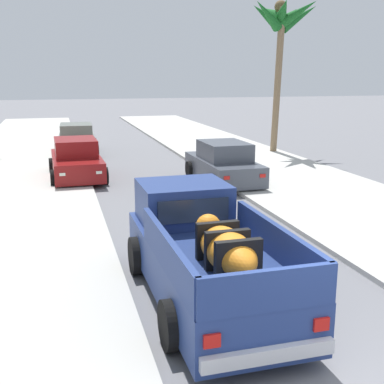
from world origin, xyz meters
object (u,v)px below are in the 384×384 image
(pickup_truck, at_px, (204,254))
(palm_tree_right_fore, at_px, (282,24))
(car_right_near, at_px, (223,164))
(car_left_mid, at_px, (76,160))
(car_left_near, at_px, (77,140))

(pickup_truck, relative_size, palm_tree_right_fore, 0.71)
(palm_tree_right_fore, bearing_deg, car_right_near, -129.86)
(car_right_near, bearing_deg, palm_tree_right_fore, 50.14)
(car_left_mid, bearing_deg, palm_tree_right_fore, 19.68)
(pickup_truck, xyz_separation_m, car_right_near, (3.44, 9.02, -0.10))
(pickup_truck, xyz_separation_m, car_left_mid, (-1.74, 11.26, -0.10))
(car_left_mid, xyz_separation_m, palm_tree_right_fore, (10.05, 3.59, 5.54))
(pickup_truck, xyz_separation_m, car_left_near, (-1.46, 17.38, -0.10))
(pickup_truck, distance_m, palm_tree_right_fore, 17.87)
(car_left_near, relative_size, car_left_mid, 1.00)
(car_left_near, bearing_deg, pickup_truck, -85.19)
(car_right_near, xyz_separation_m, palm_tree_right_fore, (4.87, 5.84, 5.54))
(pickup_truck, height_order, car_right_near, pickup_truck)
(car_left_near, bearing_deg, car_left_mid, -92.59)
(pickup_truck, distance_m, car_left_near, 17.44)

